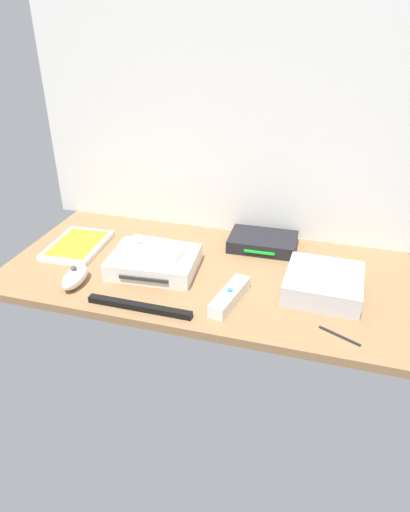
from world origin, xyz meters
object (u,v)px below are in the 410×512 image
object	(u,v)px
sensor_bar	(139,307)
stylus_pen	(340,335)
network_router	(263,242)
remote_classic_pad	(154,248)
game_case	(78,245)
remote_nunchuk	(75,277)
remote_wand	(230,296)
game_console	(154,262)
mini_computer	(323,283)

from	to	relation	value
sensor_bar	stylus_pen	world-z (taller)	sensor_bar
network_router	remote_classic_pad	xyz separation A→B (cm)	(-24.16, -18.22, 3.71)
remote_classic_pad	game_case	bearing A→B (deg)	173.21
remote_nunchuk	sensor_bar	size ratio (longest dim) A/B	0.43
remote_wand	sensor_bar	distance (cm)	20.00
game_console	network_router	xyz separation A→B (cm)	(23.93, 19.39, -0.50)
mini_computer	remote_nunchuk	xyz separation A→B (cm)	(-56.39, -12.64, -0.60)
network_router	stylus_pen	distance (cm)	39.71
game_console	stylus_pen	xyz separation A→B (cm)	(45.44, -13.96, -1.85)
game_console	mini_computer	bearing A→B (deg)	-2.91
sensor_bar	stylus_pen	xyz separation A→B (cm)	(42.24, 2.76, -0.35)
game_case	remote_classic_pad	xyz separation A→B (cm)	(24.22, -3.84, 4.65)
game_case	network_router	bearing A→B (deg)	13.23
game_console	stylus_pen	distance (cm)	47.57
mini_computer	game_case	size ratio (longest dim) A/B	0.89
remote_wand	remote_nunchuk	size ratio (longest dim) A/B	1.49
game_console	sensor_bar	size ratio (longest dim) A/B	0.92
game_console	remote_wand	world-z (taller)	game_console
mini_computer	network_router	distance (cm)	25.12
game_console	stylus_pen	size ratio (longest dim) A/B	2.46
network_router	stylus_pen	size ratio (longest dim) A/B	2.03
remote_wand	remote_classic_pad	bearing A→B (deg)	167.30
game_console	mini_computer	distance (cm)	41.07
remote_classic_pad	stylus_pen	bearing A→B (deg)	-16.12
game_console	remote_nunchuk	distance (cm)	19.23
stylus_pen	game_console	bearing A→B (deg)	162.92
remote_nunchuk	mini_computer	bearing A→B (deg)	9.72
remote_classic_pad	stylus_pen	size ratio (longest dim) A/B	1.63
remote_classic_pad	stylus_pen	world-z (taller)	remote_classic_pad
mini_computer	sensor_bar	xyz separation A→B (cm)	(-37.86, -17.76, -1.94)
remote_nunchuk	game_console	bearing A→B (deg)	34.18
game_console	network_router	distance (cm)	30.81
remote_nunchuk	sensor_bar	distance (cm)	19.27
network_router	sensor_bar	world-z (taller)	network_router
remote_wand	sensor_bar	xyz separation A→B (cm)	(-18.22, -8.22, -0.81)
network_router	remote_nunchuk	bearing A→B (deg)	-143.03
remote_nunchuk	stylus_pen	world-z (taller)	remote_nunchuk
mini_computer	stylus_pen	xyz separation A→B (cm)	(4.38, -15.00, -2.29)
game_case	sensor_bar	xyz separation A→B (cm)	(27.64, -21.73, -0.06)
game_console	remote_classic_pad	world-z (taller)	remote_classic_pad
game_console	network_router	size ratio (longest dim) A/B	1.21
game_case	remote_wand	bearing A→B (deg)	-19.75
remote_nunchuk	sensor_bar	xyz separation A→B (cm)	(18.53, -5.12, -1.34)
network_router	stylus_pen	world-z (taller)	network_router
mini_computer	network_router	xyz separation A→B (cm)	(-17.12, 18.35, -0.94)
mini_computer	remote_classic_pad	size ratio (longest dim) A/B	1.19
remote_classic_pad	sensor_bar	xyz separation A→B (cm)	(3.42, -17.90, -4.71)
remote_nunchuk	remote_classic_pad	world-z (taller)	remote_classic_pad
remote_classic_pad	network_router	bearing A→B (deg)	39.24
mini_computer	remote_classic_pad	world-z (taller)	remote_classic_pad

